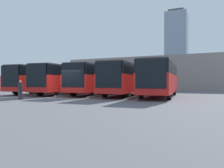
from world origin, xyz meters
name	(u,v)px	position (x,y,z in m)	size (l,w,h in m)	color
ground_plane	(66,98)	(0.00, 0.00, 0.00)	(600.00, 600.00, 0.00)	#5B5B60
bus_0	(160,78)	(-7.29, -4.97, 1.81)	(3.58, 11.21, 3.24)	red
curb_divider_0	(137,97)	(-5.47, -3.34, 0.07)	(0.24, 7.74, 0.15)	#9E9E99
bus_1	(126,78)	(-3.65, -5.43, 1.81)	(3.58, 11.21, 3.24)	red
curb_divider_1	(104,95)	(-1.82, -3.80, 0.07)	(0.24, 7.74, 0.15)	#9E9E99
bus_2	(97,79)	(0.00, -5.69, 1.81)	(3.58, 11.21, 3.24)	red
curb_divider_2	(75,94)	(1.82, -4.06, 0.07)	(0.24, 7.74, 0.15)	#9E9E99
bus_3	(67,79)	(3.64, -4.98, 1.81)	(3.58, 11.21, 3.24)	red
curb_divider_3	(45,94)	(5.47, -3.35, 0.07)	(0.24, 7.74, 0.15)	#9E9E99
bus_4	(44,79)	(7.29, -5.15, 1.81)	(3.58, 11.21, 3.24)	red
pedestrian	(20,89)	(2.31, 3.04, 0.84)	(0.41, 0.41, 1.56)	#38384C
station_building	(147,74)	(0.00, -26.02, 3.01)	(29.04, 13.27, 5.95)	gray
office_tower	(177,48)	(19.18, -194.77, 33.57)	(19.26, 19.26, 68.34)	#7F8EA3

